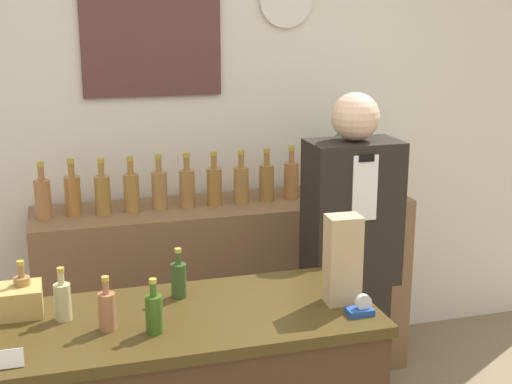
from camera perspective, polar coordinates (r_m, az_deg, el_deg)
name	(u,v)px	position (r m, az deg, el deg)	size (l,w,h in m)	color
back_wall	(182,124)	(3.88, -5.91, 5.45)	(5.20, 0.09, 2.70)	silver
back_shelf	(226,291)	(3.88, -2.41, -7.89)	(1.97, 0.47, 0.98)	brown
shopkeeper	(350,269)	(3.31, 7.52, -6.13)	(0.41, 0.26, 1.62)	black
potted_plant	(354,158)	(3.92, 7.81, 2.71)	(0.29, 0.29, 0.36)	#9E998E
paper_bag	(343,260)	(2.55, 6.95, -5.39)	(0.12, 0.10, 0.32)	tan
tape_dispenser	(361,308)	(2.52, 8.39, -9.18)	(0.09, 0.06, 0.07)	#1E4799
price_card_left	(8,359)	(2.27, -19.25, -12.50)	(0.09, 0.02, 0.06)	white
gift_box	(21,300)	(2.61, -18.29, -8.22)	(0.14, 0.15, 0.10)	tan
counter_bottle_0	(23,293)	(2.62, -18.15, -7.66)	(0.06, 0.06, 0.19)	olive
counter_bottle_1	(63,300)	(2.52, -15.21, -8.35)	(0.06, 0.06, 0.19)	tan
counter_bottle_2	(107,310)	(2.41, -11.84, -9.22)	(0.06, 0.06, 0.19)	#9C6540
counter_bottle_3	(154,313)	(2.37, -8.16, -9.52)	(0.06, 0.06, 0.19)	#355819
counter_bottle_4	(179,279)	(2.63, -6.21, -6.92)	(0.06, 0.06, 0.19)	#324C23
shelf_bottle_0	(43,198)	(3.57, -16.69, -0.44)	(0.08, 0.08, 0.28)	#A26A3B
shelf_bottle_1	(73,194)	(3.60, -14.45, -0.15)	(0.08, 0.08, 0.28)	#A46C32
shelf_bottle_2	(103,193)	(3.58, -12.17, -0.11)	(0.08, 0.08, 0.28)	olive
shelf_bottle_3	(131,191)	(3.60, -9.94, 0.07)	(0.08, 0.08, 0.28)	olive
shelf_bottle_4	(159,189)	(3.62, -7.73, 0.27)	(0.08, 0.08, 0.28)	#9F713F
shelf_bottle_5	(187,187)	(3.64, -5.53, 0.42)	(0.08, 0.08, 0.28)	olive
shelf_bottle_6	(214,185)	(3.67, -3.36, 0.57)	(0.08, 0.08, 0.28)	olive
shelf_bottle_7	(241,184)	(3.69, -1.19, 0.68)	(0.08, 0.08, 0.28)	olive
shelf_bottle_8	(267,181)	(3.74, 0.85, 0.87)	(0.08, 0.08, 0.28)	olive
shelf_bottle_9	(291,179)	(3.80, 2.84, 1.06)	(0.08, 0.08, 0.28)	#A4693C
shelf_bottle_10	(318,178)	(3.82, 4.97, 1.11)	(0.08, 0.08, 0.28)	#9D6C3D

